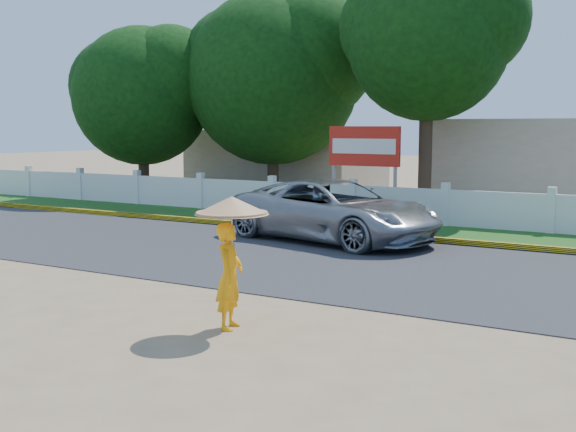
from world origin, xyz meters
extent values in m
plane|color=#9E8460|center=(0.00, 0.00, 0.00)|extent=(120.00, 120.00, 0.00)
cube|color=#38383A|center=(0.00, 4.50, 0.01)|extent=(60.00, 7.00, 0.02)
cube|color=#2D601E|center=(0.00, 9.75, 0.01)|extent=(60.00, 3.50, 0.03)
cube|color=yellow|center=(0.00, 8.05, 0.08)|extent=(40.00, 0.18, 0.16)
cube|color=silver|center=(0.00, 11.20, 0.55)|extent=(40.00, 0.10, 1.10)
cube|color=#B7AD99|center=(-10.00, 19.00, 1.40)|extent=(8.00, 5.00, 2.80)
imported|color=#93969B|center=(-1.59, 7.07, 0.79)|extent=(6.15, 3.82, 1.59)
imported|color=#FFA10D|center=(0.74, -0.95, 0.78)|extent=(0.52, 0.65, 1.57)
cylinder|color=gray|center=(0.79, -0.95, 1.39)|extent=(0.02, 0.02, 1.02)
cone|color=tan|center=(0.79, -0.95, 1.82)|extent=(1.07, 1.07, 0.26)
cylinder|color=gray|center=(-4.23, 12.30, 1.00)|extent=(0.12, 0.12, 2.00)
cylinder|color=gray|center=(-2.03, 12.30, 1.00)|extent=(0.12, 0.12, 2.00)
cube|color=red|center=(-3.13, 12.30, 2.30)|extent=(2.50, 0.12, 1.30)
cube|color=silver|center=(-3.13, 12.24, 2.30)|extent=(2.25, 0.02, 0.49)
cylinder|color=#473828|center=(-8.35, 15.10, 1.48)|extent=(0.44, 0.44, 2.96)
sphere|color=#12440F|center=(-8.35, 15.10, 4.83)|extent=(6.79, 6.79, 6.79)
cylinder|color=#473828|center=(-13.50, 13.27, 1.31)|extent=(0.44, 0.44, 2.63)
sphere|color=#12440F|center=(-13.50, 13.27, 4.17)|extent=(5.62, 5.62, 5.62)
cylinder|color=#473828|center=(-1.43, 13.40, 2.14)|extent=(0.44, 0.44, 4.29)
sphere|color=#12440F|center=(-1.43, 13.40, 5.73)|extent=(5.26, 5.26, 5.26)
camera|label=1|loc=(6.67, -9.41, 2.95)|focal=45.00mm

